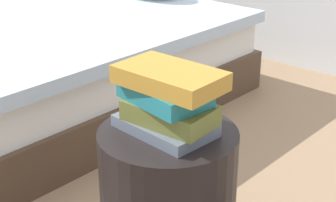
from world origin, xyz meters
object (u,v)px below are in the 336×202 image
object	(u,v)px
book_slate	(166,125)
book_teal	(164,94)
bed	(39,62)
book_ochre	(171,77)
side_table	(168,200)
book_olive	(171,112)

from	to	relation	value
book_slate	book_teal	distance (m)	0.10
bed	book_ochre	distance (m)	1.50
bed	book_teal	xyz separation A→B (m)	(1.33, -0.55, 0.35)
bed	book_slate	size ratio (longest dim) A/B	7.45
book_slate	book_ochre	size ratio (longest dim) A/B	0.94
side_table	book_teal	bearing A→B (deg)	-166.65
side_table	book_teal	size ratio (longest dim) A/B	1.91
book_olive	book_ochre	bearing A→B (deg)	-139.59
book_slate	book_olive	world-z (taller)	book_olive
book_slate	book_teal	size ratio (longest dim) A/B	1.13
side_table	book_teal	xyz separation A→B (m)	(-0.01, -0.00, 0.35)
book_slate	book_teal	bearing A→B (deg)	-89.84
bed	book_ochre	xyz separation A→B (m)	(1.35, -0.54, 0.40)
book_olive	book_teal	xyz separation A→B (m)	(-0.02, -0.01, 0.05)
book_olive	side_table	bearing A→B (deg)	-148.31
bed	book_teal	bearing A→B (deg)	-20.05
side_table	book_ochre	distance (m)	0.40
bed	book_olive	bearing A→B (deg)	-19.49
book_olive	book_teal	world-z (taller)	book_teal
book_teal	book_slate	bearing A→B (deg)	94.80
bed	side_table	distance (m)	1.45
bed	side_table	bearing A→B (deg)	-19.77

